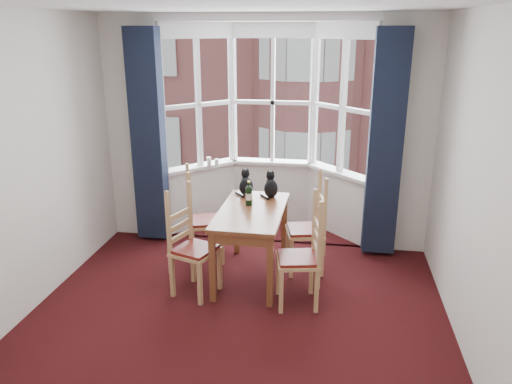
% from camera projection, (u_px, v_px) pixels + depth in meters
% --- Properties ---
extents(floor, '(4.50, 4.50, 0.00)m').
position_uv_depth(floor, '(228.00, 341.00, 4.40)').
color(floor, black).
rests_on(floor, ground).
extents(ceiling, '(4.50, 4.50, 0.00)m').
position_uv_depth(ceiling, '(221.00, 2.00, 3.52)').
color(ceiling, white).
rests_on(ceiling, floor).
extents(wall_right, '(0.00, 4.50, 4.50)m').
position_uv_depth(wall_right, '(491.00, 204.00, 3.66)').
color(wall_right, silver).
rests_on(wall_right, floor).
extents(wall_near, '(4.00, 0.00, 4.00)m').
position_uv_depth(wall_near, '(94.00, 377.00, 1.85)').
color(wall_near, silver).
rests_on(wall_near, floor).
extents(wall_back_pier_left, '(0.70, 0.12, 2.80)m').
position_uv_depth(wall_back_pier_left, '(136.00, 130.00, 6.31)').
color(wall_back_pier_left, silver).
rests_on(wall_back_pier_left, floor).
extents(wall_back_pier_right, '(0.70, 0.12, 2.80)m').
position_uv_depth(wall_back_pier_right, '(404.00, 138.00, 5.82)').
color(wall_back_pier_right, silver).
rests_on(wall_back_pier_right, floor).
extents(bay_window, '(2.76, 0.94, 2.80)m').
position_uv_depth(bay_window, '(270.00, 126.00, 6.54)').
color(bay_window, white).
rests_on(bay_window, floor).
extents(curtain_left, '(0.38, 0.22, 2.60)m').
position_uv_depth(curtain_left, '(148.00, 137.00, 6.12)').
color(curtain_left, '#161D32').
rests_on(curtain_left, floor).
extents(curtain_right, '(0.38, 0.22, 2.60)m').
position_uv_depth(curtain_right, '(385.00, 145.00, 5.70)').
color(curtain_right, '#161D32').
rests_on(curtain_right, floor).
extents(dining_table, '(0.69, 1.27, 0.79)m').
position_uv_depth(dining_table, '(252.00, 220.00, 5.34)').
color(dining_table, brown).
rests_on(dining_table, floor).
extents(chair_left_near, '(0.52, 0.53, 0.92)m').
position_uv_depth(chair_left_near, '(188.00, 249.00, 5.10)').
color(chair_left_near, tan).
rests_on(chair_left_near, floor).
extents(chair_left_far, '(0.52, 0.53, 0.92)m').
position_uv_depth(chair_left_far, '(198.00, 223.00, 5.80)').
color(chair_left_far, tan).
rests_on(chair_left_far, floor).
extents(chair_right_near, '(0.47, 0.49, 0.92)m').
position_uv_depth(chair_right_near, '(307.00, 260.00, 4.87)').
color(chair_right_near, tan).
rests_on(chair_right_near, floor).
extents(chair_right_far, '(0.48, 0.50, 0.92)m').
position_uv_depth(chair_right_far, '(313.00, 231.00, 5.56)').
color(chair_right_far, tan).
rests_on(chair_right_far, floor).
extents(cat_left, '(0.21, 0.25, 0.31)m').
position_uv_depth(cat_left, '(246.00, 185.00, 5.74)').
color(cat_left, black).
rests_on(cat_left, dining_table).
extents(cat_right, '(0.20, 0.25, 0.30)m').
position_uv_depth(cat_right, '(271.00, 187.00, 5.67)').
color(cat_right, black).
rests_on(cat_right, dining_table).
extents(wine_bottle, '(0.07, 0.07, 0.27)m').
position_uv_depth(wine_bottle, '(249.00, 195.00, 5.39)').
color(wine_bottle, black).
rests_on(wine_bottle, dining_table).
extents(candle_tall, '(0.06, 0.06, 0.12)m').
position_uv_depth(candle_tall, '(209.00, 161.00, 6.66)').
color(candle_tall, white).
rests_on(candle_tall, bay_window).
extents(candle_short, '(0.06, 0.06, 0.09)m').
position_uv_depth(candle_short, '(217.00, 162.00, 6.68)').
color(candle_short, white).
rests_on(candle_short, bay_window).
extents(street, '(80.00, 80.00, 0.00)m').
position_uv_depth(street, '(322.00, 151.00, 36.52)').
color(street, '#333335').
rests_on(street, ground).
extents(tenement_building, '(18.40, 7.80, 15.20)m').
position_uv_depth(tenement_building, '(313.00, 59.00, 17.03)').
color(tenement_building, '#9A544F').
rests_on(tenement_building, street).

